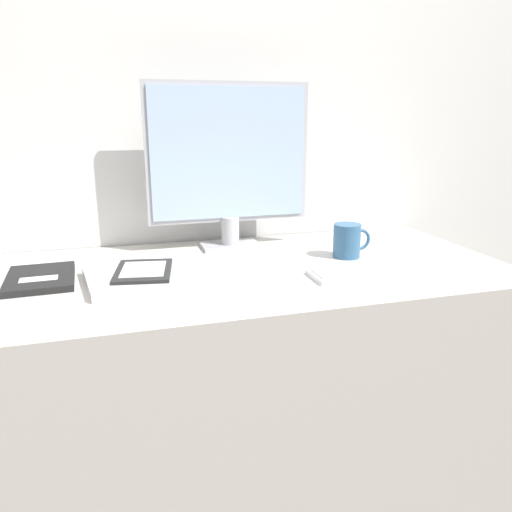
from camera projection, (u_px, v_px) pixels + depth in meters
wall_back at (201, 97)px, 1.62m from camera, size 3.60×0.05×2.40m
desk at (233, 386)px, 1.49m from camera, size 1.56×0.71×0.73m
monitor at (229, 162)px, 1.55m from camera, size 0.51×0.11×0.51m
keyboard at (361, 273)px, 1.34m from camera, size 0.28×0.11×0.01m
laptop at (148, 276)px, 1.29m from camera, size 0.33×0.27×0.02m
ereader at (144, 271)px, 1.28m from camera, size 0.17×0.21×0.01m
notebook at (41, 278)px, 1.29m from camera, size 0.17×0.23×0.02m
coffee_mug at (348, 241)px, 1.50m from camera, size 0.12×0.08×0.10m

